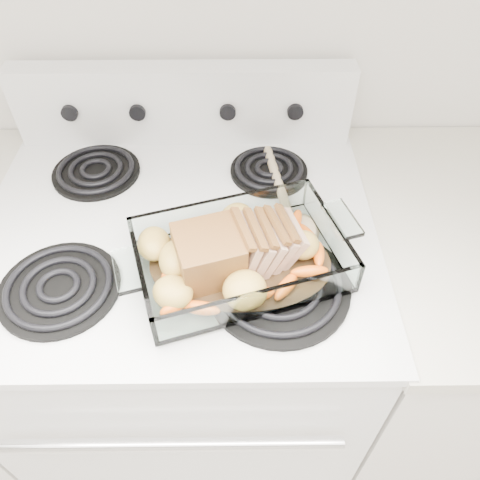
{
  "coord_description": "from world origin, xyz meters",
  "views": [
    {
      "loc": [
        0.12,
        1.0,
        1.59
      ],
      "look_at": [
        0.12,
        1.56,
        0.99
      ],
      "focal_mm": 35.0,
      "sensor_mm": 36.0,
      "label": 1
    }
  ],
  "objects_px": {
    "electric_range": "(194,343)",
    "pork_roast": "(228,248)",
    "counter_right": "(438,344)",
    "baking_dish": "(240,260)"
  },
  "relations": [
    {
      "from": "electric_range",
      "to": "pork_roast",
      "type": "bearing_deg",
      "value": -49.23
    },
    {
      "from": "counter_right",
      "to": "pork_roast",
      "type": "bearing_deg",
      "value": -168.22
    },
    {
      "from": "pork_roast",
      "to": "baking_dish",
      "type": "bearing_deg",
      "value": 24.33
    },
    {
      "from": "electric_range",
      "to": "counter_right",
      "type": "height_order",
      "value": "electric_range"
    },
    {
      "from": "counter_right",
      "to": "pork_roast",
      "type": "relative_size",
      "value": 4.22
    },
    {
      "from": "electric_range",
      "to": "counter_right",
      "type": "distance_m",
      "value": 0.67
    },
    {
      "from": "baking_dish",
      "to": "pork_roast",
      "type": "relative_size",
      "value": 1.59
    },
    {
      "from": "electric_range",
      "to": "counter_right",
      "type": "xyz_separation_m",
      "value": [
        0.66,
        -0.0,
        -0.02
      ]
    },
    {
      "from": "baking_dish",
      "to": "pork_roast",
      "type": "distance_m",
      "value": 0.04
    },
    {
      "from": "counter_right",
      "to": "electric_range",
      "type": "bearing_deg",
      "value": 179.9
    }
  ]
}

